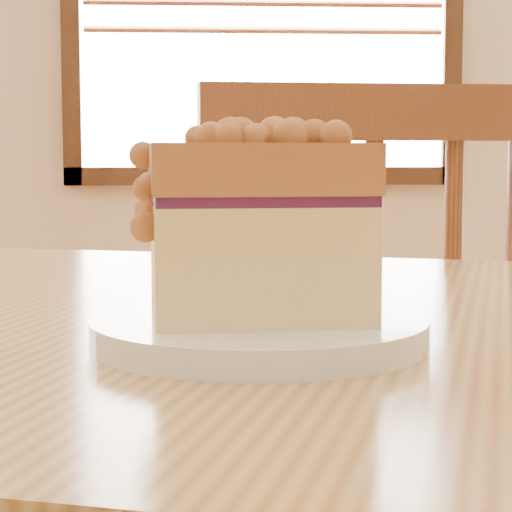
{
  "coord_description": "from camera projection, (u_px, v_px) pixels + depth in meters",
  "views": [
    {
      "loc": [
        -0.01,
        -0.47,
        0.87
      ],
      "look_at": [
        0.03,
        0.16,
        0.8
      ],
      "focal_mm": 70.0,
      "sensor_mm": 36.0,
      "label": 1
    }
  ],
  "objects": [
    {
      "name": "cafe_table_main",
      "position": [
        339.0,
        446.0,
        0.73
      ],
      "size": [
        1.41,
        1.14,
        0.75
      ],
      "rotation": [
        0.0,
        0.0,
        -0.31
      ],
      "color": "#B98F48",
      "rests_on": "ground"
    },
    {
      "name": "cafe_chair_main",
      "position": [
        341.0,
        452.0,
        1.29
      ],
      "size": [
        0.46,
        0.46,
        0.95
      ],
      "rotation": [
        0.0,
        0.0,
        3.22
      ],
      "color": "brown",
      "rests_on": "ground"
    },
    {
      "name": "cake_slice",
      "position": [
        257.0,
        220.0,
        0.61
      ],
      "size": [
        0.15,
        0.11,
        0.12
      ],
      "rotation": [
        0.0,
        0.0,
        0.07
      ],
      "color": "#F1D288",
      "rests_on": "plate"
    },
    {
      "name": "plate",
      "position": [
        259.0,
        333.0,
        0.61
      ],
      "size": [
        0.21,
        0.21,
        0.02
      ],
      "color": "white",
      "rests_on": "cafe_table_main"
    }
  ]
}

